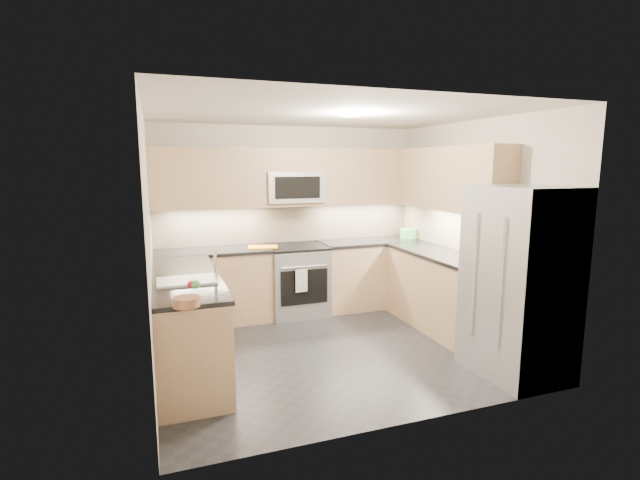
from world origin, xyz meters
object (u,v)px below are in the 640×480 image
(refrigerator, at_px, (519,282))
(utensil_bowl, at_px, (409,233))
(microwave, at_px, (293,187))
(gas_range, at_px, (297,281))
(cutting_board, at_px, (263,247))
(fruit_basket, at_px, (186,302))

(refrigerator, height_order, utensil_bowl, refrigerator)
(microwave, bearing_deg, gas_range, -90.00)
(gas_range, xyz_separation_m, cutting_board, (-0.46, -0.03, 0.49))
(cutting_board, height_order, fruit_basket, fruit_basket)
(microwave, distance_m, fruit_basket, 2.96)
(utensil_bowl, height_order, cutting_board, utensil_bowl)
(microwave, relative_size, refrigerator, 0.42)
(gas_range, xyz_separation_m, microwave, (0.00, 0.12, 1.24))
(gas_range, bearing_deg, refrigerator, -59.12)
(refrigerator, xyz_separation_m, utensil_bowl, (0.25, 2.45, 0.11))
(microwave, distance_m, utensil_bowl, 1.84)
(gas_range, height_order, fruit_basket, fruit_basket)
(gas_range, height_order, microwave, microwave)
(microwave, distance_m, refrigerator, 3.04)
(refrigerator, bearing_deg, cutting_board, 128.57)
(cutting_board, bearing_deg, microwave, 18.47)
(microwave, distance_m, cutting_board, 0.90)
(microwave, height_order, cutting_board, microwave)
(refrigerator, relative_size, utensil_bowl, 7.55)
(utensil_bowl, xyz_separation_m, fruit_basket, (-3.25, -2.32, -0.03))
(utensil_bowl, bearing_deg, gas_range, -179.21)
(utensil_bowl, relative_size, cutting_board, 0.63)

